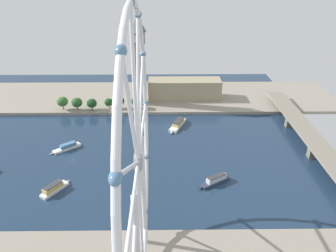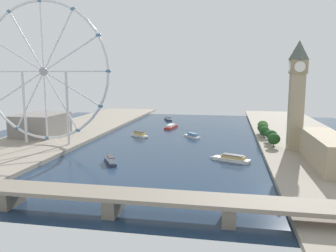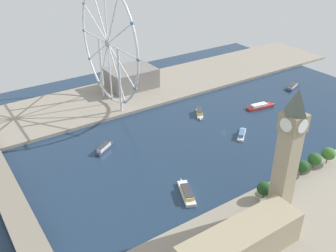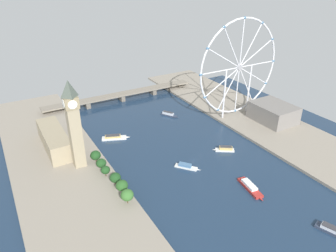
{
  "view_description": "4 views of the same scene",
  "coord_description": "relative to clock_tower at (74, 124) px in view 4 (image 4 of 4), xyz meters",
  "views": [
    {
      "loc": [
        218.39,
        71.92,
        139.19
      ],
      "look_at": [
        -19.55,
        74.77,
        18.24
      ],
      "focal_mm": 35.23,
      "sensor_mm": 36.0,
      "label": 1
    },
    {
      "loc": [
        -52.02,
        333.82,
        64.13
      ],
      "look_at": [
        9.75,
        -2.14,
        12.27
      ],
      "focal_mm": 35.75,
      "sensor_mm": 36.0,
      "label": 2
    },
    {
      "loc": [
        -224.53,
        214.27,
        173.07
      ],
      "look_at": [
        9.03,
        57.37,
        19.35
      ],
      "focal_mm": 40.21,
      "sensor_mm": 36.0,
      "label": 3
    },
    {
      "loc": [
        -162.5,
        -224.9,
        180.57
      ],
      "look_at": [
        5.85,
        62.69,
        11.01
      ],
      "focal_mm": 33.56,
      "sensor_mm": 36.0,
      "label": 4
    }
  ],
  "objects": [
    {
      "name": "ground_plane",
      "position": [
        105.81,
        -46.86,
        -49.26
      ],
      "size": [
        419.58,
        419.58,
        0.0
      ],
      "primitive_type": "plane",
      "color": "#1E334C"
    },
    {
      "name": "riverbank_left",
      "position": [
        -18.98,
        -46.86,
        -47.76
      ],
      "size": [
        90.0,
        520.0,
        3.0
      ],
      "primitive_type": "cube",
      "color": "gray",
      "rests_on": "ground_plane"
    },
    {
      "name": "ferris_wheel",
      "position": [
        214.86,
        14.55,
        17.78
      ],
      "size": [
        123.99,
        3.2,
        125.89
      ],
      "color": "silver",
      "rests_on": "riverbank_right"
    },
    {
      "name": "riverbank_right",
      "position": [
        230.6,
        -46.86,
        -47.76
      ],
      "size": [
        90.0,
        520.0,
        3.0
      ],
      "primitive_type": "cube",
      "color": "gray",
      "rests_on": "ground_plane"
    },
    {
      "name": "tour_boat_0",
      "position": [
        138.63,
        60.01,
        -46.78
      ],
      "size": [
        16.5,
        24.03,
        5.87
      ],
      "rotation": [
        0.0,
        0.0,
        5.26
      ],
      "color": "#2D384C",
      "rests_on": "ground_plane"
    },
    {
      "name": "river_bridge",
      "position": [
        105.81,
        145.19,
        -41.04
      ],
      "size": [
        231.58,
        17.31,
        10.4
      ],
      "color": "gray",
      "rests_on": "ground_plane"
    },
    {
      "name": "tour_boat_2",
      "position": [
        91.23,
        -54.97,
        -47.33
      ],
      "size": [
        19.77,
        22.94,
        4.8
      ],
      "rotation": [
        0.0,
        0.0,
        5.4
      ],
      "color": "white",
      "rests_on": "ground_plane"
    },
    {
      "name": "tree_row_embankment",
      "position": [
        17.48,
        -42.72,
        -38.35
      ],
      "size": [
        14.23,
        84.72,
        13.59
      ],
      "color": "#513823",
      "rests_on": "riverbank_left"
    },
    {
      "name": "tour_boat_4",
      "position": [
        140.19,
        -183.89,
        -47.14
      ],
      "size": [
        15.25,
        30.67,
        5.23
      ],
      "rotation": [
        0.0,
        0.0,
        5.05
      ],
      "color": "#2D384C",
      "rests_on": "ground_plane"
    },
    {
      "name": "tour_boat_1",
      "position": [
        123.22,
        -112.28,
        -47.3
      ],
      "size": [
        12.61,
        35.52,
        4.79
      ],
      "rotation": [
        0.0,
        0.0,
        4.55
      ],
      "color": "#B22D28",
      "rests_on": "ground_plane"
    },
    {
      "name": "tour_boat_3",
      "position": [
        146.03,
        -49.05,
        -46.83
      ],
      "size": [
        22.01,
        16.39,
        5.77
      ],
      "rotation": [
        0.0,
        0.0,
        2.56
      ],
      "color": "white",
      "rests_on": "ground_plane"
    },
    {
      "name": "riverside_hall",
      "position": [
        243.96,
        -24.54,
        -35.27
      ],
      "size": [
        41.33,
        53.33,
        21.98
      ],
      "primitive_type": "cube",
      "color": "gray",
      "rests_on": "riverbank_right"
    },
    {
      "name": "tour_boat_5",
      "position": [
        51.15,
        37.28,
        -47.07
      ],
      "size": [
        32.39,
        17.33,
        5.33
      ],
      "rotation": [
        0.0,
        0.0,
        5.9
      ],
      "color": "white",
      "rests_on": "ground_plane"
    },
    {
      "name": "clock_tower",
      "position": [
        0.0,
        0.0,
        0.0
      ],
      "size": [
        13.72,
        13.72,
        88.88
      ],
      "color": "tan",
      "rests_on": "riverbank_left"
    },
    {
      "name": "parliament_block",
      "position": [
        -13.38,
        47.05,
        -36.04
      ],
      "size": [
        22.0,
        78.11,
        20.44
      ],
      "primitive_type": "cube",
      "color": "tan",
      "rests_on": "riverbank_left"
    }
  ]
}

